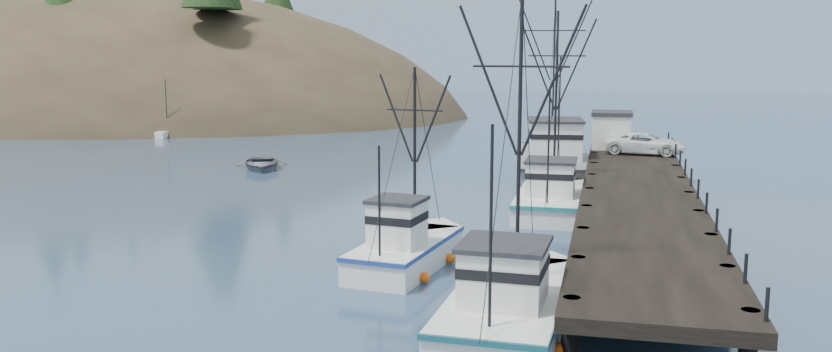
{
  "coord_description": "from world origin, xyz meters",
  "views": [
    {
      "loc": [
        12.34,
        -28.64,
        9.72
      ],
      "look_at": [
        1.93,
        14.75,
        2.5
      ],
      "focal_mm": 35.0,
      "sensor_mm": 36.0,
      "label": 1
    }
  ],
  "objects_px": {
    "pier": "(638,196)",
    "trawler_mid": "(408,248)",
    "trawler_near": "(511,299)",
    "motorboat": "(262,169)",
    "work_vessel": "(553,162)",
    "trawler_far": "(552,197)",
    "pickup_truck": "(645,144)",
    "pier_shed": "(612,130)"
  },
  "relations": [
    {
      "from": "trawler_far",
      "to": "pickup_truck",
      "type": "distance_m",
      "value": 13.3
    },
    {
      "from": "trawler_near",
      "to": "motorboat",
      "type": "relative_size",
      "value": 2.05
    },
    {
      "from": "trawler_mid",
      "to": "pier",
      "type": "bearing_deg",
      "value": 46.72
    },
    {
      "from": "pier_shed",
      "to": "pickup_truck",
      "type": "height_order",
      "value": "pier_shed"
    },
    {
      "from": "trawler_near",
      "to": "pier_shed",
      "type": "bearing_deg",
      "value": 84.59
    },
    {
      "from": "work_vessel",
      "to": "pier_shed",
      "type": "xyz_separation_m",
      "value": [
        4.14,
        2.89,
        2.19
      ]
    },
    {
      "from": "trawler_near",
      "to": "work_vessel",
      "type": "distance_m",
      "value": 32.13
    },
    {
      "from": "trawler_near",
      "to": "motorboat",
      "type": "bearing_deg",
      "value": 126.99
    },
    {
      "from": "pickup_truck",
      "to": "pier_shed",
      "type": "bearing_deg",
      "value": 47.3
    },
    {
      "from": "trawler_near",
      "to": "pickup_truck",
      "type": "bearing_deg",
      "value": 79.95
    },
    {
      "from": "motorboat",
      "to": "trawler_mid",
      "type": "bearing_deg",
      "value": -77.15
    },
    {
      "from": "trawler_mid",
      "to": "trawler_far",
      "type": "bearing_deg",
      "value": 69.14
    },
    {
      "from": "pier_shed",
      "to": "motorboat",
      "type": "relative_size",
      "value": 0.55
    },
    {
      "from": "pier",
      "to": "trawler_mid",
      "type": "xyz_separation_m",
      "value": [
        -10.15,
        -10.77,
        -0.87
      ]
    },
    {
      "from": "trawler_near",
      "to": "pickup_truck",
      "type": "relative_size",
      "value": 2.14
    },
    {
      "from": "trawler_mid",
      "to": "pier_shed",
      "type": "bearing_deg",
      "value": 73.28
    },
    {
      "from": "trawler_far",
      "to": "motorboat",
      "type": "distance_m",
      "value": 26.2
    },
    {
      "from": "trawler_near",
      "to": "work_vessel",
      "type": "height_order",
      "value": "work_vessel"
    },
    {
      "from": "pier",
      "to": "trawler_far",
      "type": "relative_size",
      "value": 3.65
    },
    {
      "from": "trawler_near",
      "to": "trawler_far",
      "type": "xyz_separation_m",
      "value": [
        -0.01,
        20.2,
        0.0
      ]
    },
    {
      "from": "work_vessel",
      "to": "pier_shed",
      "type": "bearing_deg",
      "value": 34.91
    },
    {
      "from": "trawler_far",
      "to": "pickup_truck",
      "type": "xyz_separation_m",
      "value": [
        5.69,
        11.87,
        1.95
      ]
    },
    {
      "from": "work_vessel",
      "to": "motorboat",
      "type": "xyz_separation_m",
      "value": [
        -22.84,
        -0.69,
        -1.23
      ]
    },
    {
      "from": "pier",
      "to": "trawler_mid",
      "type": "relative_size",
      "value": 4.82
    },
    {
      "from": "trawler_near",
      "to": "trawler_far",
      "type": "relative_size",
      "value": 0.99
    },
    {
      "from": "trawler_far",
      "to": "motorboat",
      "type": "xyz_separation_m",
      "value": [
        -23.66,
        11.22,
        -0.82
      ]
    },
    {
      "from": "pier_shed",
      "to": "work_vessel",
      "type": "bearing_deg",
      "value": -145.09
    },
    {
      "from": "pickup_truck",
      "to": "pier",
      "type": "bearing_deg",
      "value": -174.85
    },
    {
      "from": "trawler_mid",
      "to": "work_vessel",
      "type": "relative_size",
      "value": 0.53
    },
    {
      "from": "pickup_truck",
      "to": "motorboat",
      "type": "relative_size",
      "value": 0.96
    },
    {
      "from": "trawler_near",
      "to": "work_vessel",
      "type": "bearing_deg",
      "value": 91.47
    },
    {
      "from": "trawler_near",
      "to": "pier_shed",
      "type": "height_order",
      "value": "trawler_near"
    },
    {
      "from": "trawler_near",
      "to": "work_vessel",
      "type": "xyz_separation_m",
      "value": [
        -0.82,
        32.12,
        0.41
      ]
    },
    {
      "from": "trawler_near",
      "to": "motorboat",
      "type": "xyz_separation_m",
      "value": [
        -23.67,
        31.42,
        -0.82
      ]
    },
    {
      "from": "pier_shed",
      "to": "motorboat",
      "type": "height_order",
      "value": "pier_shed"
    },
    {
      "from": "trawler_far",
      "to": "motorboat",
      "type": "height_order",
      "value": "trawler_far"
    },
    {
      "from": "trawler_far",
      "to": "work_vessel",
      "type": "bearing_deg",
      "value": 93.92
    },
    {
      "from": "pier",
      "to": "trawler_far",
      "type": "bearing_deg",
      "value": 146.49
    },
    {
      "from": "trawler_near",
      "to": "pickup_truck",
      "type": "xyz_separation_m",
      "value": [
        5.68,
        32.06,
        1.95
      ]
    },
    {
      "from": "pier",
      "to": "pier_shed",
      "type": "height_order",
      "value": "pier_shed"
    },
    {
      "from": "trawler_near",
      "to": "pier_shed",
      "type": "distance_m",
      "value": 35.26
    },
    {
      "from": "pier_shed",
      "to": "pickup_truck",
      "type": "bearing_deg",
      "value": -51.15
    }
  ]
}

